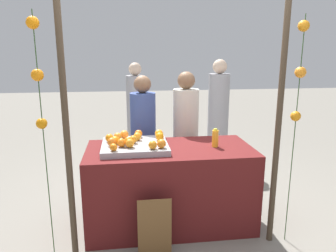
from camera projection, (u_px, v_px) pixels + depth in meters
The scene contains 29 objects.
ground_plane at pixel (170, 222), 3.52m from camera, with size 24.00×24.00×0.00m, color gray.
stall_counter at pixel (170, 186), 3.42m from camera, with size 1.74×0.83×0.86m, color #5B1919.
orange_tray at pixel (135, 146), 3.28m from camera, with size 0.67×0.60×0.06m, color #9EA0A5.
orange_0 at pixel (160, 136), 3.37m from camera, with size 0.09×0.09×0.09m, color orange.
orange_1 at pixel (122, 143), 3.14m from camera, with size 0.09×0.09×0.09m, color orange.
orange_2 at pixel (109, 138), 3.31m from camera, with size 0.09×0.09×0.09m, color orange.
orange_3 at pixel (112, 142), 3.16m from camera, with size 0.09×0.09×0.09m, color orange.
orange_4 at pixel (130, 143), 3.12m from camera, with size 0.09×0.09×0.09m, color orange.
orange_5 at pixel (114, 147), 3.01m from camera, with size 0.07×0.07×0.07m, color orange.
orange_6 at pixel (124, 134), 3.44m from camera, with size 0.09×0.09×0.09m, color orange.
orange_7 at pixel (115, 140), 3.23m from camera, with size 0.08×0.08×0.08m, color orange.
orange_8 at pixel (153, 145), 3.07m from camera, with size 0.08×0.08×0.08m, color orange.
orange_9 at pixel (139, 134), 3.49m from camera, with size 0.08×0.08×0.08m, color orange.
orange_10 at pixel (137, 136), 3.37m from camera, with size 0.09×0.09×0.09m, color orange.
orange_11 at pixel (118, 137), 3.37m from camera, with size 0.08×0.08×0.08m, color orange.
orange_12 at pixel (159, 134), 3.47m from camera, with size 0.09×0.09×0.09m, color orange.
orange_13 at pixel (133, 139), 3.26m from camera, with size 0.08×0.08×0.08m, color orange.
orange_14 at pixel (161, 144), 3.10m from camera, with size 0.09×0.09×0.09m, color orange.
orange_15 at pixel (128, 141), 3.21m from camera, with size 0.08×0.08×0.08m, color orange.
juice_bottle at pixel (215, 138), 3.34m from camera, with size 0.07×0.07×0.20m.
chalkboard_sign at pixel (155, 228), 2.89m from camera, with size 0.31×0.03×0.58m.
vendor_left at pixel (143, 142), 4.00m from camera, with size 0.31×0.31×1.57m.
vendor_right at pixel (185, 139), 4.07m from camera, with size 0.32×0.32×1.61m.
crowd_person_0 at pixel (218, 115), 5.30m from camera, with size 0.35×0.35×1.72m.
crowd_person_1 at pixel (136, 113), 5.68m from camera, with size 0.33×0.33×1.66m.
canopy_post_left at pixel (67, 134), 2.69m from camera, with size 0.06×0.06×2.32m, color #473828.
canopy_post_right at pixel (278, 127), 2.94m from camera, with size 0.06×0.06×2.32m, color #473828.
garland_strand_left at pixel (37, 74), 2.51m from camera, with size 0.10×0.11×2.16m.
garland_strand_right at pixel (300, 73), 2.82m from camera, with size 0.11×0.10×2.16m.
Camera 1 is at (-0.44, -3.15, 1.85)m, focal length 33.99 mm.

